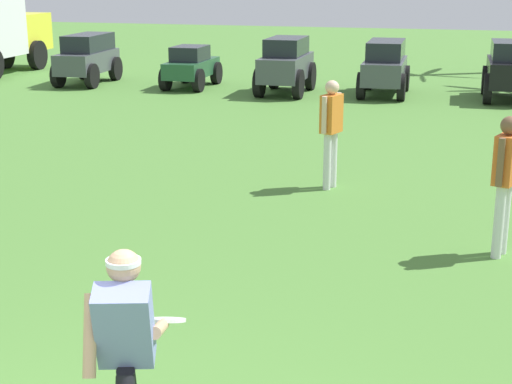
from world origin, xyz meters
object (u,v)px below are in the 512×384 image
(frisbee_in_flight, at_px, (167,320))
(teammate_midfield, at_px, (506,173))
(parked_car_slot_a, at_px, (88,57))
(parked_car_slot_e, at_px, (509,69))
(parked_car_slot_c, at_px, (286,64))
(parked_car_slot_d, at_px, (385,66))
(parked_car_slot_b, at_px, (191,66))
(teammate_near_sideline, at_px, (331,124))
(frisbee_thrower, at_px, (126,352))

(frisbee_in_flight, relative_size, teammate_midfield, 0.20)
(parked_car_slot_a, distance_m, parked_car_slot_e, 11.08)
(frisbee_in_flight, distance_m, parked_car_slot_c, 15.05)
(parked_car_slot_d, xyz_separation_m, parked_car_slot_e, (2.97, 0.01, 0.02))
(teammate_midfield, xyz_separation_m, parked_car_slot_c, (-5.02, 10.81, -0.20))
(parked_car_slot_e, bearing_deg, parked_car_slot_a, -179.11)
(parked_car_slot_b, bearing_deg, teammate_near_sideline, -58.90)
(frisbee_thrower, xyz_separation_m, frisbee_in_flight, (0.01, 0.63, -0.07))
(teammate_midfield, height_order, parked_car_slot_d, teammate_midfield)
(parked_car_slot_b, distance_m, parked_car_slot_c, 2.71)
(frisbee_thrower, xyz_separation_m, teammate_midfield, (2.33, 4.62, 0.14))
(teammate_near_sideline, distance_m, teammate_midfield, 3.21)
(parked_car_slot_a, height_order, parked_car_slot_e, parked_car_slot_e)
(parked_car_slot_b, xyz_separation_m, parked_car_slot_e, (8.09, 0.10, 0.18))
(frisbee_in_flight, distance_m, parked_car_slot_a, 17.26)
(parked_car_slot_c, bearing_deg, parked_car_slot_e, 4.86)
(parked_car_slot_e, bearing_deg, frisbee_thrower, -99.68)
(parked_car_slot_c, relative_size, parked_car_slot_d, 0.97)
(frisbee_thrower, bearing_deg, frisbee_in_flight, 88.81)
(parked_car_slot_a, distance_m, parked_car_slot_c, 5.69)
(parked_car_slot_a, bearing_deg, parked_car_slot_b, 1.45)
(parked_car_slot_a, bearing_deg, teammate_near_sideline, -46.59)
(teammate_near_sideline, bearing_deg, parked_car_slot_a, 133.41)
(teammate_midfield, distance_m, parked_car_slot_e, 11.28)
(parked_car_slot_d, distance_m, parked_car_slot_e, 2.97)
(parked_car_slot_c, bearing_deg, parked_car_slot_b, 172.27)
(parked_car_slot_d, bearing_deg, parked_car_slot_a, -178.86)
(parked_car_slot_b, height_order, parked_car_slot_d, parked_car_slot_d)
(frisbee_thrower, height_order, parked_car_slot_a, frisbee_thrower)
(frisbee_thrower, distance_m, frisbee_in_flight, 0.63)
(parked_car_slot_b, bearing_deg, frisbee_thrower, -71.20)
(teammate_midfield, bearing_deg, parked_car_slot_a, 133.93)
(parked_car_slot_a, distance_m, parked_car_slot_b, 3.00)
(frisbee_thrower, xyz_separation_m, parked_car_slot_d, (-0.25, 15.88, -0.08))
(teammate_midfield, distance_m, parked_car_slot_c, 11.92)
(parked_car_slot_b, relative_size, parked_car_slot_e, 0.93)
(parked_car_slot_c, bearing_deg, teammate_midfield, -65.11)
(parked_car_slot_c, relative_size, parked_car_slot_e, 1.00)
(frisbee_in_flight, xyz_separation_m, parked_car_slot_d, (-0.27, 15.25, -0.01))
(teammate_midfield, height_order, parked_car_slot_a, teammate_midfield)
(teammate_midfield, bearing_deg, frisbee_in_flight, -120.11)
(frisbee_thrower, bearing_deg, parked_car_slot_c, 99.90)
(teammate_midfield, bearing_deg, frisbee_thrower, -116.73)
(teammate_midfield, bearing_deg, parked_car_slot_e, 88.04)
(parked_car_slot_d, bearing_deg, teammate_midfield, -77.10)
(parked_car_slot_c, height_order, parked_car_slot_d, parked_car_slot_c)
(parked_car_slot_a, relative_size, parked_car_slot_c, 1.04)
(frisbee_in_flight, height_order, parked_car_slot_b, parked_car_slot_b)
(teammate_midfield, bearing_deg, parked_car_slot_b, 124.56)
(frisbee_in_flight, distance_m, teammate_midfield, 4.61)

